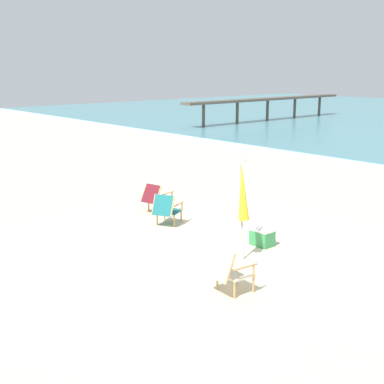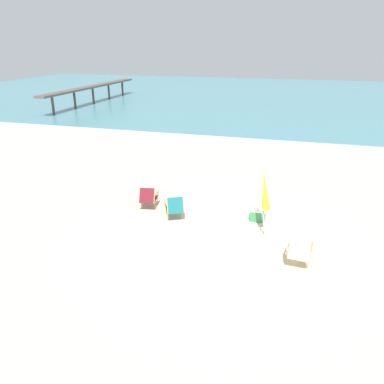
{
  "view_description": "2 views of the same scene",
  "coord_description": "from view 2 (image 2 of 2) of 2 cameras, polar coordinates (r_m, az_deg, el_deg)",
  "views": [
    {
      "loc": [
        8.55,
        -7.5,
        3.87
      ],
      "look_at": [
        -0.98,
        0.81,
        0.87
      ],
      "focal_mm": 50.0,
      "sensor_mm": 36.0,
      "label": 1
    },
    {
      "loc": [
        2.1,
        -9.96,
        5.31
      ],
      "look_at": [
        -1.17,
        1.37,
        0.6
      ],
      "focal_mm": 35.0,
      "sensor_mm": 36.0,
      "label": 2
    }
  ],
  "objects": [
    {
      "name": "ground_plane",
      "position": [
        11.48,
        3.75,
        -5.82
      ],
      "size": [
        80.0,
        80.0,
        0.0
      ],
      "primitive_type": "plane",
      "color": "beige"
    },
    {
      "name": "sea",
      "position": [
        42.14,
        13.54,
        14.03
      ],
      "size": [
        80.0,
        40.0,
        0.1
      ],
      "primitive_type": "cube",
      "color": "teal",
      "rests_on": "ground"
    },
    {
      "name": "surf_band",
      "position": [
        22.2,
        10.31,
        7.66
      ],
      "size": [
        80.0,
        1.1,
        0.06
      ],
      "primitive_type": "cube",
      "color": "white",
      "rests_on": "ground"
    },
    {
      "name": "beach_chair_far_center",
      "position": [
        9.93,
        16.08,
        -8.63
      ],
      "size": [
        0.64,
        0.75,
        0.81
      ],
      "color": "beige",
      "rests_on": "ground"
    },
    {
      "name": "beach_chair_back_left",
      "position": [
        12.0,
        -2.65,
        -2.27
      ],
      "size": [
        0.83,
        0.9,
        0.8
      ],
      "color": "#196066",
      "rests_on": "ground"
    },
    {
      "name": "beach_chair_front_left",
      "position": [
        12.85,
        -6.69,
        -0.74
      ],
      "size": [
        0.7,
        0.84,
        0.79
      ],
      "color": "maroon",
      "rests_on": "ground"
    },
    {
      "name": "umbrella_furled_yellow",
      "position": [
        10.86,
        11.04,
        0.11
      ],
      "size": [
        0.46,
        0.36,
        2.11
      ],
      "color": "#B7B2A8",
      "rests_on": "ground"
    },
    {
      "name": "cooler_box",
      "position": [
        12.17,
        9.99,
        -3.41
      ],
      "size": [
        0.49,
        0.35,
        0.4
      ],
      "color": "#338C4C",
      "rests_on": "ground"
    },
    {
      "name": "pier_distant",
      "position": [
        36.47,
        -14.94,
        15.09
      ],
      "size": [
        0.9,
        15.14,
        1.69
      ],
      "color": "brown",
      "rests_on": "ground"
    }
  ]
}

